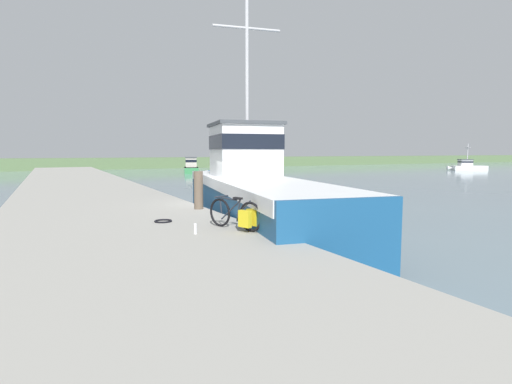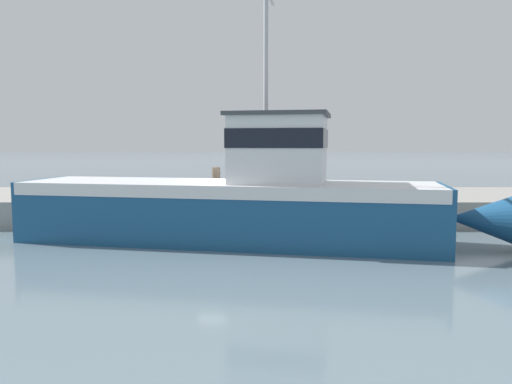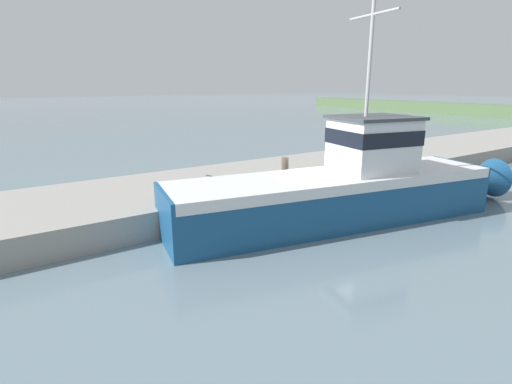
% 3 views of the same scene
% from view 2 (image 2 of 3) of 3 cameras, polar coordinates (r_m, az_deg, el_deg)
% --- Properties ---
extents(ground_plane, '(320.00, 320.00, 0.00)m').
position_cam_2_polar(ground_plane, '(16.69, -2.00, -5.06)').
color(ground_plane, slate).
extents(dock_pier, '(6.09, 80.00, 1.00)m').
position_cam_2_polar(dock_pier, '(20.74, -1.60, -1.57)').
color(dock_pier, gray).
rests_on(dock_pier, ground_plane).
extents(fishing_boat_main, '(5.38, 15.50, 8.69)m').
position_cam_2_polar(fishing_boat_main, '(15.39, -0.50, -0.81)').
color(fishing_boat_main, navy).
rests_on(fishing_boat_main, ground_plane).
extents(bicycle_touring, '(0.79, 1.64, 0.78)m').
position_cam_2_polar(bicycle_touring, '(18.94, -15.99, 0.14)').
color(bicycle_touring, black).
rests_on(bicycle_touring, dock_pier).
extents(mooring_post, '(0.30, 0.30, 1.23)m').
position_cam_2_polar(mooring_post, '(17.94, -4.58, 0.88)').
color(mooring_post, brown).
rests_on(mooring_post, dock_pier).
extents(hose_coil, '(0.47, 0.47, 0.05)m').
position_cam_2_polar(hose_coil, '(19.85, -9.57, -0.45)').
color(hose_coil, black).
rests_on(hose_coil, dock_pier).
extents(water_bottle_by_bike, '(0.07, 0.07, 0.25)m').
position_cam_2_polar(water_bottle_by_bike, '(20.01, -15.07, -0.23)').
color(water_bottle_by_bike, silver).
rests_on(water_bottle_by_bike, dock_pier).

